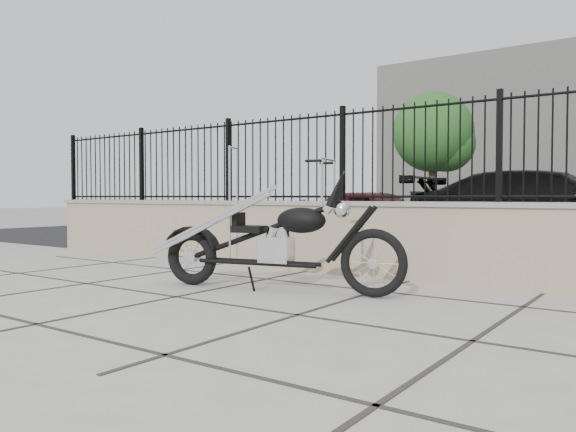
# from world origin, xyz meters

# --- Properties ---
(ground_plane) EXTENTS (90.00, 90.00, 0.00)m
(ground_plane) POSITION_xyz_m (0.00, 0.00, 0.00)
(ground_plane) COLOR #99968E
(ground_plane) RESTS_ON ground
(parking_lot) EXTENTS (30.00, 30.00, 0.00)m
(parking_lot) POSITION_xyz_m (0.00, 12.50, 0.00)
(parking_lot) COLOR black
(parking_lot) RESTS_ON ground
(retaining_wall) EXTENTS (14.00, 0.36, 0.96)m
(retaining_wall) POSITION_xyz_m (0.00, 2.50, 0.48)
(retaining_wall) COLOR gray
(retaining_wall) RESTS_ON ground_plane
(iron_fence) EXTENTS (14.00, 0.08, 1.20)m
(iron_fence) POSITION_xyz_m (0.00, 2.50, 1.56)
(iron_fence) COLOR black
(iron_fence) RESTS_ON retaining_wall
(chopper_motorcycle) EXTENTS (2.71, 1.04, 1.60)m
(chopper_motorcycle) POSITION_xyz_m (-0.94, 0.88, 0.80)
(chopper_motorcycle) COLOR black
(chopper_motorcycle) RESTS_ON ground_plane
(car_red) EXTENTS (3.76, 2.20, 1.20)m
(car_red) POSITION_xyz_m (-2.64, 6.69, 0.60)
(car_red) COLOR #3E0813
(car_red) RESTS_ON parking_lot
(car_black) EXTENTS (5.21, 2.16, 1.50)m
(car_black) POSITION_xyz_m (0.68, 7.15, 0.75)
(car_black) COLOR black
(car_black) RESTS_ON parking_lot
(bollard_a) EXTENTS (0.15, 0.15, 0.97)m
(bollard_a) POSITION_xyz_m (-2.76, 4.17, 0.48)
(bollard_a) COLOR #0A1AA3
(bollard_a) RESTS_ON ground_plane
(tree_left) EXTENTS (3.09, 3.09, 5.21)m
(tree_left) POSITION_xyz_m (-5.37, 17.04, 3.65)
(tree_left) COLOR #382619
(tree_left) RESTS_ON ground_plane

